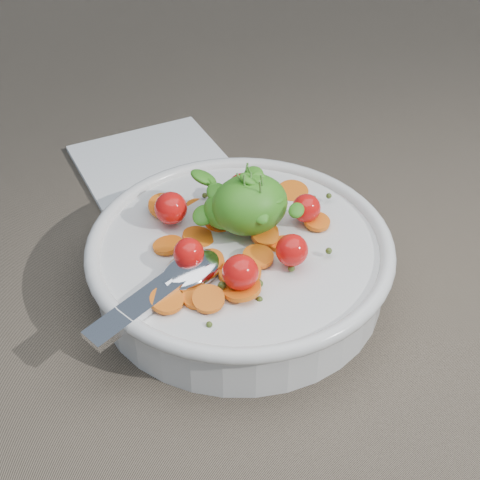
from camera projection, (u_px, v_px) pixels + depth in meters
name	position (u px, v px, depth m)	size (l,w,h in m)	color
ground	(220.00, 287.00, 0.66)	(6.00, 6.00, 0.00)	#786955
bowl	(240.00, 259.00, 0.64)	(0.31, 0.29, 0.12)	silver
napkin	(151.00, 161.00, 0.83)	(0.17, 0.15, 0.01)	white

